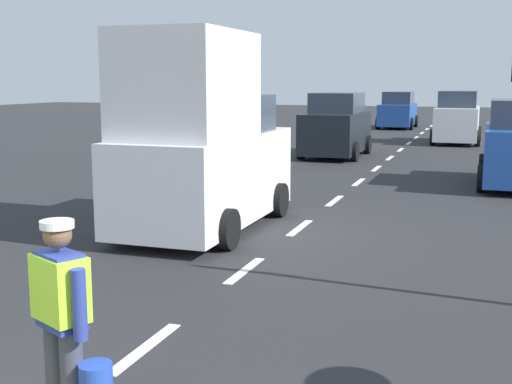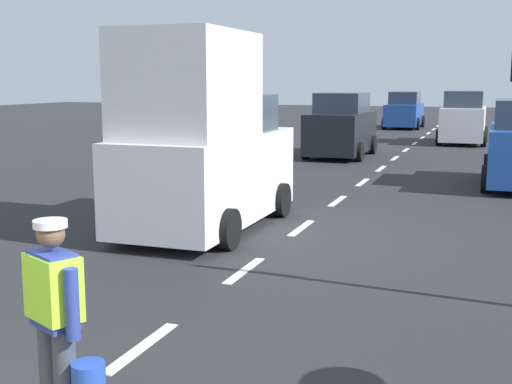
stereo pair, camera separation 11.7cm
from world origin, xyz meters
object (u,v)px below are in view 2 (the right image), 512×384
(road_worker, at_px, (57,313))
(car_oncoming_second, at_px, (341,127))
(car_outgoing_far, at_px, (463,119))
(car_oncoming_third, at_px, (404,111))
(delivery_truck, at_px, (203,142))

(road_worker, distance_m, car_oncoming_second, 19.69)
(car_outgoing_far, xyz_separation_m, car_oncoming_third, (-3.65, 8.73, -0.09))
(road_worker, bearing_deg, car_oncoming_third, 93.09)
(delivery_truck, height_order, car_outgoing_far, delivery_truck)
(road_worker, xyz_separation_m, car_oncoming_second, (-2.12, 19.57, 0.13))
(car_outgoing_far, distance_m, car_oncoming_second, 7.76)
(car_oncoming_third, distance_m, car_oncoming_second, 15.46)
(car_outgoing_far, bearing_deg, road_worker, -93.83)
(road_worker, height_order, car_outgoing_far, car_outgoing_far)
(car_outgoing_far, bearing_deg, car_oncoming_second, -119.97)
(road_worker, relative_size, car_outgoing_far, 0.42)
(delivery_truck, bearing_deg, road_worker, -75.08)
(car_oncoming_second, bearing_deg, car_outgoing_far, 60.03)
(road_worker, xyz_separation_m, delivery_truck, (-1.83, 6.88, 0.68))
(road_worker, distance_m, car_oncoming_third, 35.08)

